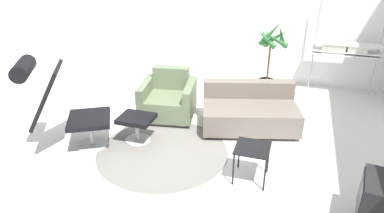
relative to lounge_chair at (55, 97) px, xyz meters
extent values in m
plane|color=silver|center=(1.26, 0.48, -0.78)|extent=(12.00, 12.00, 0.00)
cube|color=white|center=(1.26, 3.61, 0.62)|extent=(12.00, 0.06, 2.80)
cylinder|color=slate|center=(1.35, 0.34, -0.78)|extent=(1.81, 1.81, 0.01)
cylinder|color=#BCBCC1|center=(0.34, 0.19, -0.77)|extent=(0.60, 0.60, 0.02)
cylinder|color=#BCBCC1|center=(0.34, 0.19, -0.58)|extent=(0.06, 0.06, 0.36)
cube|color=black|center=(0.34, 0.19, -0.36)|extent=(0.78, 0.80, 0.06)
cube|color=black|center=(-0.09, -0.05, 0.04)|extent=(0.69, 0.75, 0.77)
cylinder|color=black|center=(-0.27, -0.15, 0.42)|extent=(0.45, 0.57, 0.21)
cylinder|color=#BCBCC1|center=(0.89, 0.50, -0.77)|extent=(0.36, 0.36, 0.02)
cylinder|color=#BCBCC1|center=(0.89, 0.50, -0.60)|extent=(0.05, 0.05, 0.31)
cube|color=black|center=(0.89, 0.50, -0.42)|extent=(0.48, 0.41, 0.06)
cube|color=silver|center=(1.04, 1.36, -0.75)|extent=(0.79, 0.76, 0.06)
cube|color=#667556|center=(1.04, 1.36, -0.56)|extent=(0.72, 0.89, 0.33)
cube|color=#667556|center=(0.99, 1.66, -0.21)|extent=(0.62, 0.28, 0.37)
cube|color=#667556|center=(1.39, 1.42, -0.45)|extent=(0.25, 0.81, 0.53)
cube|color=#667556|center=(0.68, 1.30, -0.45)|extent=(0.25, 0.81, 0.53)
cube|color=black|center=(2.37, 1.37, -0.75)|extent=(1.43, 1.04, 0.05)
cube|color=#70665B|center=(2.37, 1.37, -0.56)|extent=(1.60, 1.20, 0.34)
cube|color=#70665B|center=(2.28, 1.68, -0.25)|extent=(1.42, 0.58, 0.27)
cube|color=black|center=(2.59, 0.11, -0.34)|extent=(0.40, 0.40, 0.02)
cylinder|color=black|center=(2.41, -0.07, -0.57)|extent=(0.02, 0.02, 0.42)
cylinder|color=black|center=(2.77, -0.07, -0.57)|extent=(0.02, 0.02, 0.42)
cylinder|color=black|center=(2.41, 0.29, -0.57)|extent=(0.02, 0.02, 0.42)
cylinder|color=black|center=(2.77, 0.29, -0.57)|extent=(0.02, 0.02, 0.42)
cube|color=#282D33|center=(3.71, -0.33, -0.41)|extent=(0.08, 0.44, 0.40)
cylinder|color=silver|center=(2.46, 2.93, -0.66)|extent=(0.35, 0.35, 0.24)
cylinder|color=#382819|center=(2.46, 2.93, -0.55)|extent=(0.32, 0.32, 0.02)
cylinder|color=brown|center=(2.46, 2.93, -0.18)|extent=(0.04, 0.04, 0.71)
cone|color=#2D6B33|center=(2.63, 2.91, 0.34)|extent=(0.15, 0.43, 0.42)
cone|color=#2D6B33|center=(2.56, 3.06, 0.28)|extent=(0.37, 0.33, 0.31)
cone|color=#2D6B33|center=(2.45, 3.07, 0.36)|extent=(0.37, 0.11, 0.43)
cone|color=#2D6B33|center=(2.34, 2.98, 0.27)|extent=(0.22, 0.33, 0.27)
cone|color=#2D6B33|center=(2.34, 2.88, 0.29)|extent=(0.23, 0.34, 0.31)
cone|color=#2D6B33|center=(2.38, 2.76, 0.30)|extent=(0.43, 0.26, 0.34)
cone|color=#2D6B33|center=(2.56, 2.75, 0.29)|extent=(0.46, 0.32, 0.33)
cylinder|color=#BCBCC1|center=(3.24, 3.39, 0.11)|extent=(0.03, 0.03, 1.78)
cylinder|color=#BCBCC1|center=(4.33, 3.39, 0.11)|extent=(0.03, 0.03, 1.78)
cube|color=white|center=(3.78, 3.27, -0.01)|extent=(1.16, 0.28, 0.02)
cube|color=white|center=(3.78, 3.27, 0.05)|extent=(1.16, 0.28, 0.02)
cube|color=white|center=(3.78, 3.27, 0.18)|extent=(1.16, 0.28, 0.02)
cube|color=beige|center=(3.56, 3.26, 0.10)|extent=(0.40, 0.24, 0.18)
cube|color=silver|center=(3.96, 3.26, 0.13)|extent=(0.33, 0.24, 0.14)
camera|label=1|loc=(2.95, -3.35, 1.80)|focal=32.00mm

